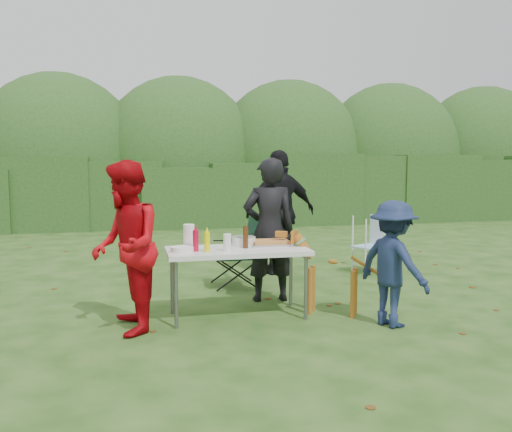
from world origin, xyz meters
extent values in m
plane|color=#1E4211|center=(0.00, 0.00, 0.00)|extent=(80.00, 80.00, 0.00)
cube|color=#23471C|center=(0.00, 8.00, 0.85)|extent=(22.00, 1.40, 1.70)
ellipsoid|color=#3D6628|center=(0.00, 9.60, 1.60)|extent=(20.00, 2.60, 3.20)
cube|color=silver|center=(-0.23, -0.11, 0.71)|extent=(1.50, 0.70, 0.05)
cylinder|color=slate|center=(-0.91, -0.39, 0.34)|extent=(0.04, 0.04, 0.69)
cylinder|color=slate|center=(0.45, -0.39, 0.34)|extent=(0.04, 0.04, 0.69)
cylinder|color=slate|center=(-0.91, 0.17, 0.34)|extent=(0.04, 0.04, 0.69)
cylinder|color=slate|center=(0.45, 0.17, 0.34)|extent=(0.04, 0.04, 0.69)
imported|color=black|center=(0.26, 0.46, 0.85)|extent=(0.65, 0.45, 1.71)
imported|color=#B3060E|center=(-1.39, -0.39, 0.84)|extent=(0.70, 0.87, 1.69)
imported|color=black|center=(0.81, 1.93, 0.91)|extent=(1.13, 0.60, 1.83)
imported|color=#182547|center=(1.24, -0.79, 0.64)|extent=(0.76, 0.95, 1.28)
cube|color=#B7B7BA|center=(0.17, 0.04, 0.75)|extent=(0.45, 0.30, 0.02)
cube|color=#C37D3C|center=(0.17, 0.04, 0.78)|extent=(0.40, 0.26, 0.04)
cylinder|color=#EEEC02|center=(-0.58, -0.22, 0.84)|extent=(0.06, 0.06, 0.20)
cylinder|color=#BD082D|center=(-0.69, -0.18, 0.85)|extent=(0.06, 0.06, 0.22)
cylinder|color=#47230F|center=(-0.14, -0.10, 0.86)|extent=(0.06, 0.06, 0.24)
cylinder|color=white|center=(-0.74, 0.01, 0.87)|extent=(0.12, 0.12, 0.26)
cylinder|color=white|center=(-0.37, -0.25, 0.83)|extent=(0.08, 0.08, 0.18)
cylinder|color=silver|center=(-0.13, 0.07, 0.79)|extent=(0.26, 0.26, 0.10)
cylinder|color=white|center=(-0.83, -0.17, 0.77)|extent=(0.24, 0.24, 0.05)
camera|label=1|loc=(-1.32, -5.72, 1.69)|focal=38.00mm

